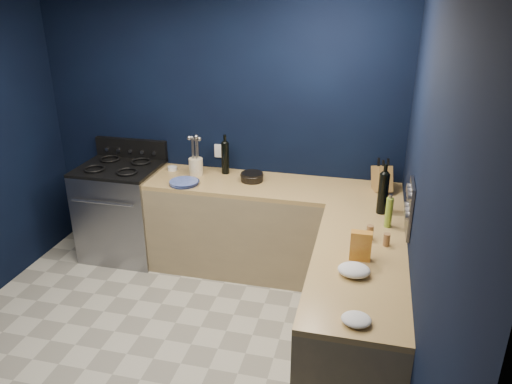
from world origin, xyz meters
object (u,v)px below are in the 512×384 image
(plate_stack, at_px, (184,183))
(knife_block, at_px, (382,179))
(gas_range, at_px, (123,212))
(utensil_crock, at_px, (196,167))
(crouton_bag, at_px, (361,246))

(plate_stack, bearing_deg, knife_block, 8.72)
(gas_range, bearing_deg, plate_stack, -12.70)
(plate_stack, relative_size, utensil_crock, 1.58)
(gas_range, distance_m, crouton_bag, 2.68)
(plate_stack, height_order, crouton_bag, crouton_bag)
(gas_range, distance_m, plate_stack, 0.89)
(crouton_bag, bearing_deg, plate_stack, 148.13)
(gas_range, xyz_separation_m, plate_stack, (0.74, -0.17, 0.46))
(gas_range, relative_size, utensil_crock, 5.56)
(utensil_crock, height_order, knife_block, knife_block)
(plate_stack, bearing_deg, utensil_crock, 83.77)
(plate_stack, xyz_separation_m, knife_block, (1.75, 0.27, 0.10))
(utensil_crock, distance_m, knife_block, 1.72)
(knife_block, bearing_deg, gas_range, 162.15)
(gas_range, height_order, crouton_bag, crouton_bag)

